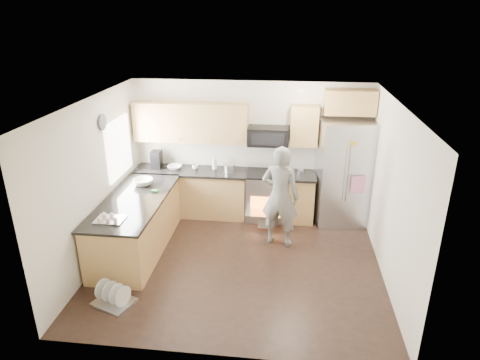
# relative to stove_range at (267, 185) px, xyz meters

# --- Properties ---
(ground) EXTENTS (4.50, 4.50, 0.00)m
(ground) POSITION_rel_stove_range_xyz_m (-0.35, -1.69, -0.68)
(ground) COLOR black
(ground) RESTS_ON ground
(room_shell) EXTENTS (4.54, 4.04, 2.62)m
(room_shell) POSITION_rel_stove_range_xyz_m (-0.39, -1.68, 1.00)
(room_shell) COLOR silver
(room_shell) RESTS_ON ground
(back_cabinet_run) EXTENTS (4.45, 0.64, 2.50)m
(back_cabinet_run) POSITION_rel_stove_range_xyz_m (-0.93, 0.05, 0.29)
(back_cabinet_run) COLOR #A77A42
(back_cabinet_run) RESTS_ON ground
(peninsula) EXTENTS (0.96, 2.36, 1.03)m
(peninsula) POSITION_rel_stove_range_xyz_m (-2.10, -1.44, -0.21)
(peninsula) COLOR #A77A42
(peninsula) RESTS_ON ground
(stove_range) EXTENTS (0.76, 0.97, 1.79)m
(stove_range) POSITION_rel_stove_range_xyz_m (0.00, 0.00, 0.00)
(stove_range) COLOR #B7B7BC
(stove_range) RESTS_ON ground
(refrigerator) EXTENTS (1.08, 0.90, 1.99)m
(refrigerator) POSITION_rel_stove_range_xyz_m (1.42, 0.01, 0.32)
(refrigerator) COLOR #B7B7BC
(refrigerator) RESTS_ON ground
(person) EXTENTS (0.72, 0.55, 1.77)m
(person) POSITION_rel_stove_range_xyz_m (0.28, -0.97, 0.21)
(person) COLOR gray
(person) RESTS_ON ground
(dish_rack) EXTENTS (0.64, 0.58, 0.33)m
(dish_rack) POSITION_rel_stove_range_xyz_m (-1.95, -2.90, -0.59)
(dish_rack) COLOR #B7B7BC
(dish_rack) RESTS_ON ground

